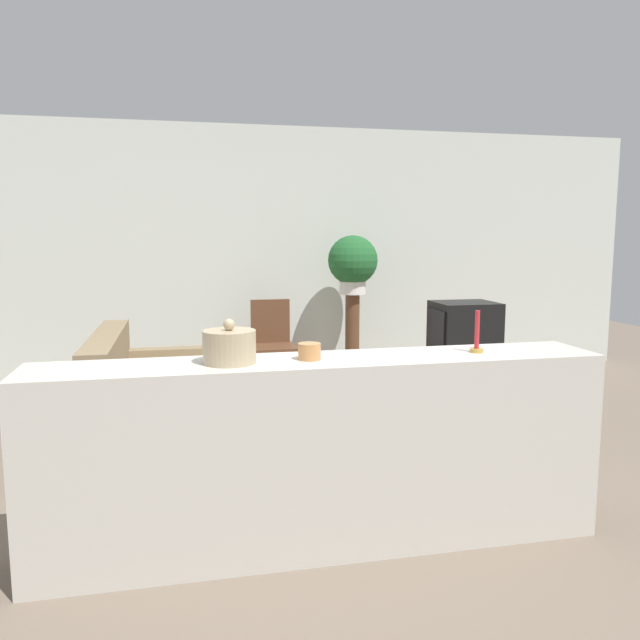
{
  "coord_description": "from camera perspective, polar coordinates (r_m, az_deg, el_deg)",
  "views": [
    {
      "loc": [
        -0.66,
        -3.29,
        1.55
      ],
      "look_at": [
        0.46,
        1.74,
        0.85
      ],
      "focal_mm": 35.0,
      "sensor_mm": 36.0,
      "label": 1
    }
  ],
  "objects": [
    {
      "name": "candlestick",
      "position": [
        3.29,
        14.14,
        -1.72
      ],
      "size": [
        0.07,
        0.07,
        0.22
      ],
      "color": "#B7933D",
      "rests_on": "foreground_counter"
    },
    {
      "name": "foreground_counter",
      "position": [
        3.16,
        0.29,
        -12.09
      ],
      "size": [
        2.8,
        0.44,
        0.95
      ],
      "color": "beige",
      "rests_on": "ground_plane"
    },
    {
      "name": "tv_stand",
      "position": [
        5.67,
        12.91,
        -6.01
      ],
      "size": [
        0.94,
        0.48,
        0.44
      ],
      "color": "brown",
      "rests_on": "ground_plane"
    },
    {
      "name": "television",
      "position": [
        5.57,
        13.0,
        -1.13
      ],
      "size": [
        0.53,
        0.45,
        0.54
      ],
      "color": "black",
      "rests_on": "tv_stand"
    },
    {
      "name": "potted_plant",
      "position": [
        6.48,
        3.02,
        5.31
      ],
      "size": [
        0.51,
        0.51,
        0.61
      ],
      "color": "white",
      "rests_on": "plant_stand"
    },
    {
      "name": "ground_plane",
      "position": [
        3.69,
        -1.1,
        -17.08
      ],
      "size": [
        14.0,
        14.0,
        0.0
      ],
      "primitive_type": "plane",
      "color": "#756656"
    },
    {
      "name": "wooden_chair",
      "position": [
        6.26,
        -4.39,
        -1.86
      ],
      "size": [
        0.44,
        0.44,
        0.91
      ],
      "color": "brown",
      "rests_on": "ground_plane"
    },
    {
      "name": "plant_stand",
      "position": [
        6.56,
        2.97,
        -1.73
      ],
      "size": [
        0.15,
        0.15,
        0.95
      ],
      "color": "brown",
      "rests_on": "ground_plane"
    },
    {
      "name": "couch",
      "position": [
        4.87,
        -14.69,
        -7.6
      ],
      "size": [
        0.99,
        1.62,
        0.84
      ],
      "color": "#847051",
      "rests_on": "ground_plane"
    },
    {
      "name": "wall_back",
      "position": [
        6.75,
        -6.94,
        5.98
      ],
      "size": [
        9.0,
        0.06,
        2.7
      ],
      "color": "silver",
      "rests_on": "ground_plane"
    },
    {
      "name": "candle_jar",
      "position": [
        3.01,
        -0.98,
        -2.89
      ],
      "size": [
        0.11,
        0.11,
        0.08
      ],
      "color": "#C6844C",
      "rests_on": "foreground_counter"
    },
    {
      "name": "decorative_bowl",
      "position": [
        2.95,
        -8.28,
        -2.4
      ],
      "size": [
        0.25,
        0.25,
        0.21
      ],
      "color": "tan",
      "rests_on": "foreground_counter"
    }
  ]
}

